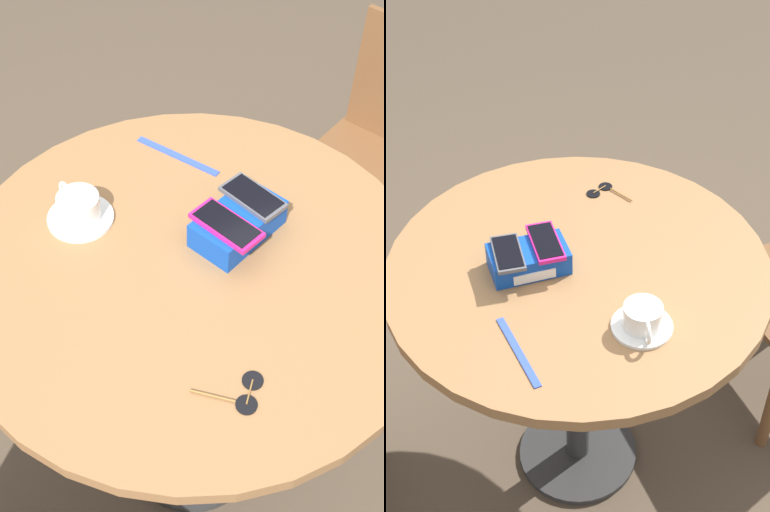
# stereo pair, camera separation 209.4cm
# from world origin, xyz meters

# --- Properties ---
(ground_plane) EXTENTS (8.00, 8.00, 0.00)m
(ground_plane) POSITION_xyz_m (0.00, 0.00, 0.00)
(ground_plane) COLOR brown
(round_table) EXTENTS (0.92, 0.92, 0.79)m
(round_table) POSITION_xyz_m (0.00, 0.00, 0.67)
(round_table) COLOR #2D2D2D
(round_table) RESTS_ON ground_plane
(phone_box) EXTENTS (0.21, 0.15, 0.06)m
(phone_box) POSITION_xyz_m (-0.12, -0.02, 0.82)
(phone_box) COLOR #0F42AD
(phone_box) RESTS_ON round_table
(phone_gray) EXTENTS (0.09, 0.14, 0.01)m
(phone_gray) POSITION_xyz_m (-0.16, -0.04, 0.85)
(phone_gray) COLOR #515156
(phone_gray) RESTS_ON phone_box
(phone_magenta) EXTENTS (0.10, 0.15, 0.01)m
(phone_magenta) POSITION_xyz_m (-0.08, -0.00, 0.85)
(phone_magenta) COLOR #D11975
(phone_magenta) RESTS_ON phone_box
(saucer) EXTENTS (0.14, 0.14, 0.01)m
(saucer) POSITION_xyz_m (0.13, -0.22, 0.79)
(saucer) COLOR white
(saucer) RESTS_ON round_table
(coffee_cup) EXTENTS (0.09, 0.12, 0.06)m
(coffee_cup) POSITION_xyz_m (0.13, -0.22, 0.82)
(coffee_cup) COLOR white
(coffee_cup) RESTS_ON saucer
(lanyard_strap) EXTENTS (0.10, 0.20, 0.00)m
(lanyard_strap) POSITION_xyz_m (-0.13, -0.28, 0.79)
(lanyard_strap) COLOR blue
(lanyard_strap) RESTS_ON round_table
(sunglasses) EXTENTS (0.12, 0.09, 0.01)m
(sunglasses) POSITION_xyz_m (0.07, 0.29, 0.79)
(sunglasses) COLOR black
(sunglasses) RESTS_ON round_table
(chair_near_window) EXTENTS (0.55, 0.55, 0.82)m
(chair_near_window) POSITION_xyz_m (-0.80, -0.28, 0.44)
(chair_near_window) COLOR brown
(chair_near_window) RESTS_ON ground_plane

